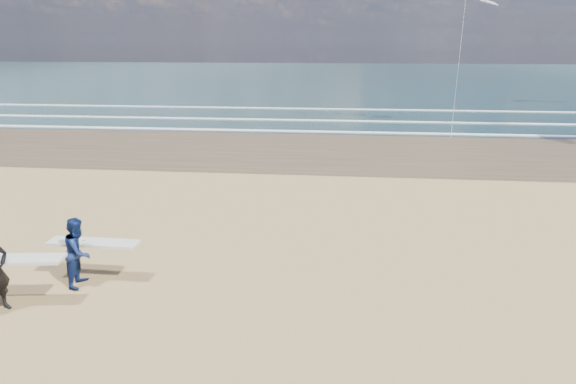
# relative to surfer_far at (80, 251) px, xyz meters

# --- Properties ---
(ocean) EXTENTS (220.00, 100.00, 0.02)m
(ocean) POSITION_rel_surfer_far_xyz_m (20.32, 70.79, -0.84)
(ocean) COLOR #193438
(ocean) RESTS_ON ground
(foam_breakers) EXTENTS (220.00, 11.70, 0.05)m
(foam_breakers) POSITION_rel_surfer_far_xyz_m (20.32, 26.89, -0.79)
(foam_breakers) COLOR white
(foam_breakers) RESTS_ON ground
(surfer_far) EXTENTS (2.21, 1.05, 1.67)m
(surfer_far) POSITION_rel_surfer_far_xyz_m (0.00, 0.00, 0.00)
(surfer_far) COLOR #0E1E50
(surfer_far) RESTS_ON ground
(kite_1) EXTENTS (5.95, 4.75, 11.80)m
(kite_1) POSITION_rel_surfer_far_xyz_m (13.21, 23.38, 5.72)
(kite_1) COLOR slate
(kite_1) RESTS_ON ground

